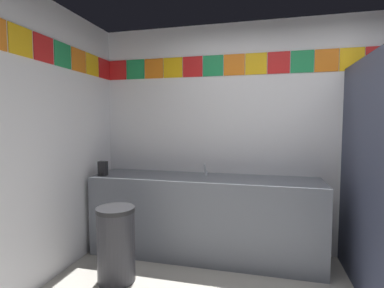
# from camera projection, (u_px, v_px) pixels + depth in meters

# --- Properties ---
(wall_back) EXTENTS (4.31, 0.09, 2.57)m
(wall_back) POSITION_uv_depth(u_px,v_px,m) (288.00, 137.00, 3.20)
(wall_back) COLOR silver
(wall_back) RESTS_ON ground_plane
(vanity_counter) EXTENTS (2.45, 0.58, 0.87)m
(vanity_counter) POSITION_uv_depth(u_px,v_px,m) (204.00, 216.00, 3.15)
(vanity_counter) COLOR slate
(vanity_counter) RESTS_ON ground_plane
(faucet_center) EXTENTS (0.04, 0.10, 0.14)m
(faucet_center) POSITION_uv_depth(u_px,v_px,m) (206.00, 171.00, 3.20)
(faucet_center) COLOR silver
(faucet_center) RESTS_ON vanity_counter
(soap_dispenser) EXTENTS (0.09, 0.09, 0.16)m
(soap_dispenser) POSITION_uv_depth(u_px,v_px,m) (103.00, 168.00, 3.21)
(soap_dispenser) COLOR black
(soap_dispenser) RESTS_ON vanity_counter
(trash_bin) EXTENTS (0.35, 0.35, 0.69)m
(trash_bin) POSITION_uv_depth(u_px,v_px,m) (116.00, 244.00, 2.64)
(trash_bin) COLOR #333338
(trash_bin) RESTS_ON ground_plane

